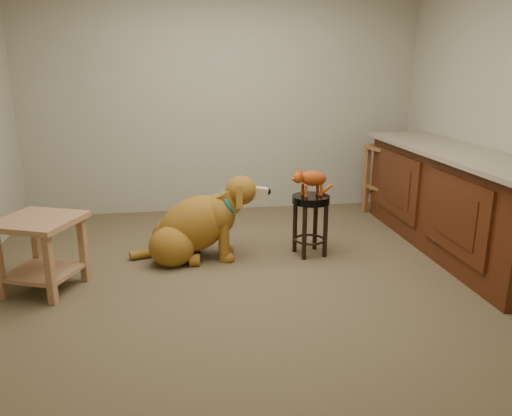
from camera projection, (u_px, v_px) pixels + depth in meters
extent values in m
cube|color=brown|center=(248.00, 274.00, 4.10)|extent=(4.50, 4.00, 0.01)
cube|color=#A49D84|center=(223.00, 98.00, 5.65)|extent=(4.50, 0.04, 2.60)
cube|color=#A49D84|center=(322.00, 164.00, 1.84)|extent=(4.50, 0.04, 2.60)
cube|color=#50230E|center=(455.00, 203.00, 4.55)|extent=(0.60, 2.50, 0.90)
cube|color=gray|center=(457.00, 152.00, 4.42)|extent=(0.70, 2.56, 0.04)
cube|color=black|center=(454.00, 244.00, 4.67)|extent=(0.52, 2.50, 0.10)
cube|color=#50230E|center=(456.00, 216.00, 3.97)|extent=(0.02, 0.90, 0.62)
cube|color=#50230E|center=(397.00, 185.00, 5.01)|extent=(0.02, 0.90, 0.62)
cube|color=#421B0B|center=(455.00, 216.00, 3.97)|extent=(0.02, 0.60, 0.40)
cube|color=#421B0B|center=(396.00, 185.00, 5.01)|extent=(0.02, 0.60, 0.40)
cylinder|color=black|center=(315.00, 224.00, 4.61)|extent=(0.04, 0.04, 0.48)
cylinder|color=black|center=(295.00, 227.00, 4.54)|extent=(0.04, 0.04, 0.48)
cylinder|color=black|center=(325.00, 231.00, 4.42)|extent=(0.04, 0.04, 0.48)
cylinder|color=black|center=(304.00, 233.00, 4.36)|extent=(0.04, 0.04, 0.48)
torus|color=black|center=(310.00, 239.00, 4.51)|extent=(0.33, 0.33, 0.02)
cylinder|color=black|center=(311.00, 199.00, 4.41)|extent=(0.33, 0.33, 0.07)
cube|color=brown|center=(391.00, 178.00, 5.88)|extent=(0.06, 0.06, 0.75)
cube|color=brown|center=(367.00, 181.00, 5.76)|extent=(0.06, 0.06, 0.75)
cube|color=brown|center=(410.00, 185.00, 5.58)|extent=(0.06, 0.06, 0.75)
cube|color=brown|center=(385.00, 187.00, 5.45)|extent=(0.06, 0.06, 0.75)
cube|color=brown|center=(391.00, 148.00, 5.56)|extent=(0.52, 0.52, 0.04)
cube|color=#9B6D47|center=(83.00, 250.00, 3.91)|extent=(0.07, 0.07, 0.53)
cube|color=#9B6D47|center=(36.00, 245.00, 4.00)|extent=(0.07, 0.07, 0.53)
cube|color=#9B6D47|center=(50.00, 270.00, 3.51)|extent=(0.07, 0.07, 0.53)
cube|color=#9B6D47|center=(38.00, 221.00, 3.68)|extent=(0.72, 0.72, 0.04)
cube|color=#9B6D47|center=(44.00, 271.00, 3.79)|extent=(0.61, 0.61, 0.03)
ellipsoid|color=brown|center=(174.00, 236.00, 4.53)|extent=(0.41, 0.35, 0.36)
ellipsoid|color=brown|center=(172.00, 247.00, 4.25)|extent=(0.41, 0.35, 0.36)
cylinder|color=brown|center=(196.00, 247.00, 4.60)|extent=(0.10, 0.12, 0.11)
cylinder|color=brown|center=(195.00, 260.00, 4.28)|extent=(0.10, 0.12, 0.11)
ellipsoid|color=brown|center=(194.00, 225.00, 4.36)|extent=(0.84, 0.48, 0.73)
ellipsoid|color=brown|center=(218.00, 214.00, 4.36)|extent=(0.32, 0.36, 0.37)
cylinder|color=brown|center=(224.00, 231.00, 4.51)|extent=(0.10, 0.10, 0.42)
cylinder|color=brown|center=(224.00, 239.00, 4.32)|extent=(0.10, 0.10, 0.42)
sphere|color=brown|center=(228.00, 250.00, 4.56)|extent=(0.11, 0.11, 0.11)
sphere|color=brown|center=(228.00, 258.00, 4.37)|extent=(0.11, 0.11, 0.11)
cylinder|color=brown|center=(228.00, 202.00, 4.33)|extent=(0.28, 0.21, 0.27)
ellipsoid|color=brown|center=(241.00, 190.00, 4.32)|extent=(0.29, 0.26, 0.26)
cube|color=tan|center=(258.00, 192.00, 4.33)|extent=(0.19, 0.11, 0.12)
sphere|color=black|center=(267.00, 192.00, 4.34)|extent=(0.06, 0.06, 0.06)
cube|color=brown|center=(238.00, 191.00, 4.44)|extent=(0.06, 0.07, 0.19)
cube|color=brown|center=(239.00, 198.00, 4.21)|extent=(0.06, 0.07, 0.19)
torus|color=#0E6374|center=(228.00, 203.00, 4.34)|extent=(0.16, 0.25, 0.22)
cylinder|color=#D8BF4C|center=(235.00, 212.00, 4.36)|extent=(0.01, 0.05, 0.05)
cylinder|color=brown|center=(149.00, 253.00, 4.46)|extent=(0.34, 0.17, 0.08)
ellipsoid|color=#A13B10|center=(313.00, 178.00, 4.36)|extent=(0.29, 0.17, 0.17)
cylinder|color=#A13B10|center=(303.00, 190.00, 4.40)|extent=(0.03, 0.03, 0.10)
sphere|color=#A13B10|center=(303.00, 194.00, 4.41)|extent=(0.03, 0.03, 0.03)
cylinder|color=#A13B10|center=(306.00, 192.00, 4.33)|extent=(0.03, 0.03, 0.10)
sphere|color=#A13B10|center=(306.00, 196.00, 4.34)|extent=(0.03, 0.03, 0.03)
cylinder|color=#A13B10|center=(318.00, 188.00, 4.44)|extent=(0.03, 0.03, 0.10)
sphere|color=#A13B10|center=(317.00, 193.00, 4.46)|extent=(0.03, 0.03, 0.03)
cylinder|color=#A13B10|center=(321.00, 190.00, 4.38)|extent=(0.03, 0.03, 0.10)
sphere|color=#A13B10|center=(321.00, 195.00, 4.39)|extent=(0.03, 0.03, 0.03)
sphere|color=#A13B10|center=(298.00, 178.00, 4.31)|extent=(0.10, 0.10, 0.10)
sphere|color=#A13B10|center=(294.00, 179.00, 4.30)|extent=(0.04, 0.04, 0.04)
sphere|color=brown|center=(292.00, 179.00, 4.30)|extent=(0.02, 0.02, 0.02)
cone|color=#A13B10|center=(298.00, 171.00, 4.33)|extent=(0.05, 0.05, 0.05)
cone|color=#C66B60|center=(298.00, 171.00, 4.33)|extent=(0.03, 0.03, 0.03)
cone|color=#A13B10|center=(301.00, 172.00, 4.27)|extent=(0.05, 0.05, 0.05)
cone|color=#C66B60|center=(301.00, 173.00, 4.27)|extent=(0.03, 0.03, 0.03)
cylinder|color=#A13B10|center=(324.00, 191.00, 4.48)|extent=(0.18, 0.14, 0.10)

